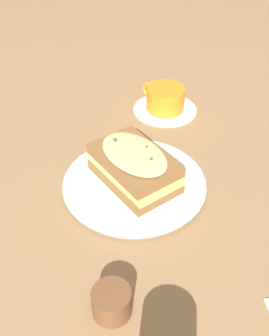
{
  "coord_description": "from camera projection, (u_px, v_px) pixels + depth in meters",
  "views": [
    {
      "loc": [
        0.2,
        0.5,
        0.48
      ],
      "look_at": [
        -0.01,
        0.02,
        0.05
      ],
      "focal_mm": 42.0,
      "sensor_mm": 36.0,
      "label": 1
    }
  ],
  "objects": [
    {
      "name": "dinner_plate",
      "position": [
        134.0,
        183.0,
        0.71
      ],
      "size": [
        0.26,
        0.26,
        0.02
      ],
      "color": "silver",
      "rests_on": "ground_plane"
    },
    {
      "name": "ground_plane",
      "position": [
        124.0,
        181.0,
        0.72
      ],
      "size": [
        2.4,
        2.4,
        0.0
      ],
      "primitive_type": "plane",
      "color": "olive"
    },
    {
      "name": "sandwich",
      "position": [
        134.0,
        166.0,
        0.68
      ],
      "size": [
        0.13,
        0.18,
        0.06
      ],
      "rotation": [
        0.0,
        0.0,
        1.8
      ],
      "color": "brown",
      "rests_on": "dinner_plate"
    },
    {
      "name": "teacup_with_saucer",
      "position": [
        165.0,
        101.0,
        0.9
      ],
      "size": [
        0.15,
        0.15,
        0.06
      ],
      "rotation": [
        0.0,
        0.0,
        5.08
      ],
      "color": "silver",
      "rests_on": "ground_plane"
    },
    {
      "name": "condiment_pot",
      "position": [
        112.0,
        302.0,
        0.51
      ],
      "size": [
        0.05,
        0.05,
        0.04
      ],
      "primitive_type": "cylinder",
      "color": "brown",
      "rests_on": "ground_plane"
    }
  ]
}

